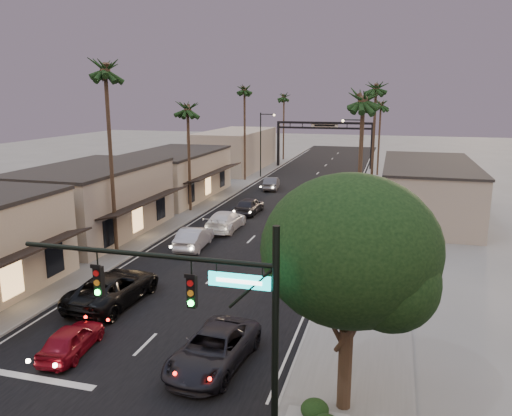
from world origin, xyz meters
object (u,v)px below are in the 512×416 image
Objects in this scene: streetlight_right at (357,153)px; palm_lc at (187,105)px; oncoming_pickup at (114,288)px; curbside_near at (213,349)px; palm_lb at (105,64)px; palm_rc at (381,102)px; palm_rb at (376,84)px; oncoming_silver at (194,238)px; corner_tree at (352,256)px; palm_far at (284,95)px; traffic_signal at (214,309)px; streetlight_left at (263,140)px; palm_ld at (244,87)px; curbside_black at (314,266)px; palm_ra at (364,94)px; oncoming_red at (71,339)px; arch at (324,133)px.

streetlight_right is 18.66m from palm_lc.
oncoming_pickup is 9.07m from curbside_near.
palm_lb is 45.48m from palm_rc.
oncoming_silver is (-12.14, -19.36, -11.59)m from palm_rb.
corner_tree is 7.92m from curbside_near.
palm_lb is 1.25× the size of palm_rc.
palm_far is (0.30, 56.00, -1.94)m from palm_lb.
oncoming_pickup is 10.74m from oncoming_silver.
curbside_near is at bearing 110.73° from oncoming_silver.
traffic_signal is 1.71× the size of oncoming_silver.
streetlight_right is at bearing 90.28° from curbside_near.
streetlight_left is 7.88m from palm_ld.
oncoming_silver is 1.04× the size of curbside_black.
palm_lc is (-18.08, 28.55, 4.49)m from corner_tree.
traffic_signal reaches higher than oncoming_pickup.
curbside_black is (10.15, 7.13, -0.19)m from oncoming_pickup.
palm_ra is at bearing -34.90° from palm_lc.
palm_lc is at bearing 133.13° from curbside_black.
oncoming_red is at bearing -168.85° from curbside_near.
palm_far reaches higher than streetlight_left.
streetlight_right is 0.63× the size of palm_ld.
palm_ra is (8.60, -46.00, 5.91)m from arch.
curbside_near is at bearing -74.98° from palm_ld.
palm_far is at bearing 89.25° from palm_ld.
palm_lc is at bearing 119.96° from curbside_near.
palm_ld is (-14.29, 51.00, 7.33)m from traffic_signal.
palm_rc is 52.51m from oncoming_pickup.
streetlight_left is at bearing 107.98° from curbside_black.
arch is 1.69× the size of streetlight_right.
traffic_signal is 53.47m from palm_ld.
oncoming_red is 0.70× the size of curbside_near.
palm_ra is at bearing -79.41° from arch.
palm_ra is at bearing 6.63° from palm_lb.
arch is at bearing -98.92° from oncoming_red.
palm_ld is 2.97× the size of curbside_black.
palm_ra is 2.76× the size of curbside_black.
palm_ld reaches higher than oncoming_pickup.
palm_lb is at bearing -173.37° from palm_ra.
palm_ld reaches higher than arch.
arch is at bearing -43.95° from palm_far.
traffic_signal is at bearing -91.72° from streetlight_right.
palm_far is (-1.38, 20.00, 6.11)m from streetlight_left.
oncoming_pickup is at bearing -146.49° from curbside_black.
traffic_signal is 0.95× the size of streetlight_left.
palm_lc is (-14.29, 32.00, 5.39)m from traffic_signal.
oncoming_pickup is 1.28× the size of oncoming_silver.
oncoming_red is (-11.40, -35.58, -11.74)m from palm_rb.
palm_far is (0.30, 42.00, 0.97)m from palm_lc.
corner_tree is at bearing -86.97° from palm_ra.
arch is (-5.69, 66.00, 0.45)m from traffic_signal.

